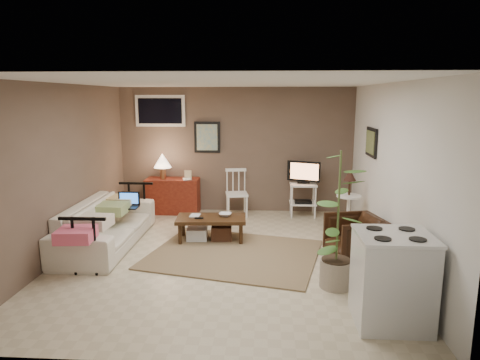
# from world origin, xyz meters

# --- Properties ---
(floor) EXTENTS (5.00, 5.00, 0.00)m
(floor) POSITION_xyz_m (0.00, 0.00, 0.00)
(floor) COLOR #C1B293
(floor) RESTS_ON ground
(art_back) EXTENTS (0.50, 0.03, 0.60)m
(art_back) POSITION_xyz_m (-0.55, 2.48, 1.45)
(art_back) COLOR black
(art_right) EXTENTS (0.03, 0.60, 0.45)m
(art_right) POSITION_xyz_m (2.23, 1.05, 1.52)
(art_right) COLOR black
(window) EXTENTS (0.96, 0.03, 0.60)m
(window) POSITION_xyz_m (-1.45, 2.48, 1.95)
(window) COLOR white
(rug) EXTENTS (2.66, 2.31, 0.02)m
(rug) POSITION_xyz_m (0.15, 0.06, 0.01)
(rug) COLOR olive
(rug) RESTS_ON floor
(coffee_table) EXTENTS (1.10, 0.62, 0.40)m
(coffee_table) POSITION_xyz_m (-0.26, 0.64, 0.23)
(coffee_table) COLOR #3C2310
(coffee_table) RESTS_ON floor
(sofa) EXTENTS (0.66, 2.25, 0.88)m
(sofa) POSITION_xyz_m (-1.80, 0.35, 0.44)
(sofa) COLOR #F0E3CF
(sofa) RESTS_ON floor
(sofa_pillows) EXTENTS (0.43, 2.14, 0.15)m
(sofa_pillows) POSITION_xyz_m (-1.75, 0.09, 0.54)
(sofa_pillows) COLOR beige
(sofa_pillows) RESTS_ON sofa
(sofa_end_rails) EXTENTS (0.61, 2.25, 0.76)m
(sofa_end_rails) POSITION_xyz_m (-1.67, 0.35, 0.38)
(sofa_end_rails) COLOR black
(sofa_end_rails) RESTS_ON floor
(laptop) EXTENTS (0.35, 0.25, 0.24)m
(laptop) POSITION_xyz_m (-1.58, 0.73, 0.57)
(laptop) COLOR black
(laptop) RESTS_ON sofa
(red_console) EXTENTS (1.01, 0.45, 1.16)m
(red_console) POSITION_xyz_m (-1.22, 2.24, 0.40)
(red_console) COLOR maroon
(red_console) RESTS_ON floor
(spindle_chair) EXTENTS (0.46, 0.46, 0.88)m
(spindle_chair) POSITION_xyz_m (0.04, 2.14, 0.41)
(spindle_chair) COLOR white
(spindle_chair) RESTS_ON floor
(tv_stand) EXTENTS (0.60, 0.40, 1.05)m
(tv_stand) POSITION_xyz_m (1.29, 2.15, 0.55)
(tv_stand) COLOR white
(tv_stand) RESTS_ON floor
(side_table) EXTENTS (0.40, 0.40, 1.07)m
(side_table) POSITION_xyz_m (1.94, 1.17, 0.66)
(side_table) COLOR white
(side_table) RESTS_ON floor
(armchair) EXTENTS (0.77, 0.80, 0.69)m
(armchair) POSITION_xyz_m (1.81, -0.02, 0.34)
(armchair) COLOR black
(armchair) RESTS_ON floor
(potted_plant) EXTENTS (0.41, 0.41, 1.65)m
(potted_plant) POSITION_xyz_m (1.43, -0.91, 0.88)
(potted_plant) COLOR gray
(potted_plant) RESTS_ON floor
(stove) EXTENTS (0.71, 0.66, 0.93)m
(stove) POSITION_xyz_m (1.84, -1.70, 0.46)
(stove) COLOR silver
(stove) RESTS_ON floor
(bowl) EXTENTS (0.20, 0.06, 0.19)m
(bowl) POSITION_xyz_m (-0.04, 0.72, 0.48)
(bowl) COLOR #3C2310
(bowl) RESTS_ON coffee_table
(book_table) EXTENTS (0.15, 0.03, 0.21)m
(book_table) POSITION_xyz_m (-0.59, 0.70, 0.49)
(book_table) COLOR #3C2310
(book_table) RESTS_ON coffee_table
(book_console) EXTENTS (0.16, 0.06, 0.21)m
(book_console) POSITION_xyz_m (-0.98, 2.15, 0.78)
(book_console) COLOR #3C2310
(book_console) RESTS_ON red_console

